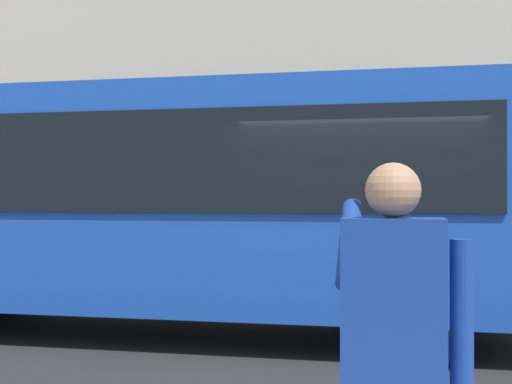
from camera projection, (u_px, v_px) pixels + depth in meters
The scene contains 3 objects.
ground_plane at pixel (363, 349), 7.45m from camera, with size 60.00×60.00×0.00m, color #232326.
red_bus at pixel (171, 199), 8.34m from camera, with size 9.05×2.54×3.08m.
pedestrian_photographer at pixel (394, 342), 2.61m from camera, with size 0.53×0.52×1.70m.
Camera 1 is at (-0.31, 7.55, 1.71)m, focal length 46.34 mm.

